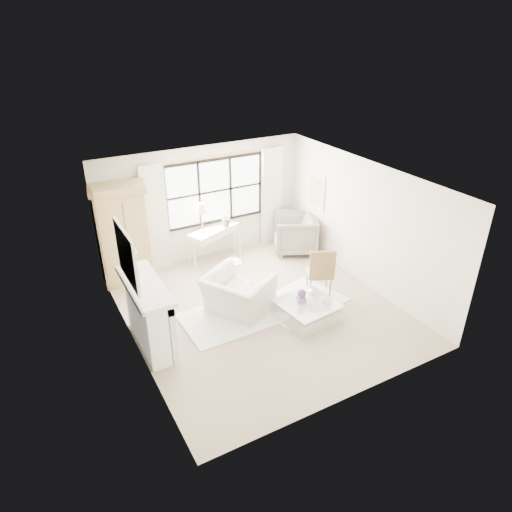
% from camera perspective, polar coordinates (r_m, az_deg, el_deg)
% --- Properties ---
extents(floor, '(5.50, 5.50, 0.00)m').
position_cam_1_polar(floor, '(9.24, 0.59, -6.66)').
color(floor, tan).
rests_on(floor, ground).
extents(ceiling, '(5.50, 5.50, 0.00)m').
position_cam_1_polar(ceiling, '(8.03, 0.68, 9.45)').
color(ceiling, white).
rests_on(ceiling, ground).
extents(wall_back, '(5.00, 0.00, 5.00)m').
position_cam_1_polar(wall_back, '(10.82, -6.60, 6.58)').
color(wall_back, white).
rests_on(wall_back, ground).
extents(wall_front, '(5.00, 0.00, 5.00)m').
position_cam_1_polar(wall_front, '(6.65, 12.51, -8.60)').
color(wall_front, beige).
rests_on(wall_front, ground).
extents(wall_left, '(0.00, 5.50, 5.50)m').
position_cam_1_polar(wall_left, '(7.78, -15.64, -3.23)').
color(wall_left, white).
rests_on(wall_left, ground).
extents(wall_right, '(0.00, 5.50, 5.50)m').
position_cam_1_polar(wall_right, '(9.91, 13.35, 3.96)').
color(wall_right, white).
rests_on(wall_right, ground).
extents(window_pane, '(2.40, 0.02, 1.50)m').
position_cam_1_polar(window_pane, '(10.83, -5.16, 8.08)').
color(window_pane, white).
rests_on(window_pane, wall_back).
extents(window_frame, '(2.50, 0.04, 1.50)m').
position_cam_1_polar(window_frame, '(10.82, -5.13, 8.06)').
color(window_frame, black).
rests_on(window_frame, wall_back).
extents(curtain_rod, '(3.30, 0.04, 0.04)m').
position_cam_1_polar(curtain_rod, '(10.52, -5.22, 12.45)').
color(curtain_rod, '#BD8D41').
rests_on(curtain_rod, wall_back).
extents(curtain_left, '(0.55, 0.10, 2.47)m').
position_cam_1_polar(curtain_left, '(10.42, -12.44, 4.56)').
color(curtain_left, beige).
rests_on(curtain_left, ground).
extents(curtain_right, '(0.55, 0.10, 2.47)m').
position_cam_1_polar(curtain_right, '(11.53, 1.94, 7.49)').
color(curtain_right, white).
rests_on(curtain_right, ground).
extents(fireplace, '(0.58, 1.66, 1.26)m').
position_cam_1_polar(fireplace, '(8.19, -13.49, -7.08)').
color(fireplace, white).
rests_on(fireplace, ground).
extents(mirror_frame, '(0.05, 1.15, 0.95)m').
position_cam_1_polar(mirror_frame, '(7.55, -15.89, 0.02)').
color(mirror_frame, white).
rests_on(mirror_frame, wall_left).
extents(mirror_glass, '(0.02, 1.00, 0.80)m').
position_cam_1_polar(mirror_glass, '(7.56, -15.67, 0.07)').
color(mirror_glass, silver).
rests_on(mirror_glass, wall_left).
extents(art_frame, '(0.04, 0.62, 0.82)m').
position_cam_1_polar(art_frame, '(11.04, 7.54, 8.05)').
color(art_frame, white).
rests_on(art_frame, wall_right).
extents(art_canvas, '(0.01, 0.52, 0.72)m').
position_cam_1_polar(art_canvas, '(11.03, 7.45, 8.04)').
color(art_canvas, beige).
rests_on(art_canvas, wall_right).
extents(mantel_lamp, '(0.22, 0.22, 0.51)m').
position_cam_1_polar(mantel_lamp, '(8.17, -15.45, 0.79)').
color(mantel_lamp, black).
rests_on(mantel_lamp, fireplace).
extents(armoire, '(1.22, 0.88, 2.24)m').
position_cam_1_polar(armoire, '(10.06, -16.24, 2.64)').
color(armoire, tan).
rests_on(armoire, floor).
extents(console_table, '(1.37, 0.90, 0.80)m').
position_cam_1_polar(console_table, '(10.97, -5.19, 1.53)').
color(console_table, white).
rests_on(console_table, floor).
extents(console_lamp, '(0.28, 0.28, 0.69)m').
position_cam_1_polar(console_lamp, '(10.46, -6.84, 5.86)').
color(console_lamp, '#B7923F').
rests_on(console_lamp, console_table).
extents(orchid_plant, '(0.34, 0.33, 0.48)m').
position_cam_1_polar(orchid_plant, '(10.82, -3.71, 4.94)').
color(orchid_plant, '#5D744D').
rests_on(orchid_plant, console_table).
extents(side_table, '(0.40, 0.40, 0.51)m').
position_cam_1_polar(side_table, '(10.00, -2.91, -1.59)').
color(side_table, white).
rests_on(side_table, floor).
extents(rug_left, '(1.86, 1.33, 0.03)m').
position_cam_1_polar(rug_left, '(8.98, -3.24, -7.71)').
color(rug_left, white).
rests_on(rug_left, floor).
extents(rug_right, '(1.98, 1.68, 0.03)m').
position_cam_1_polar(rug_right, '(9.45, 5.58, -5.82)').
color(rug_right, white).
rests_on(rug_right, floor).
extents(club_armchair, '(1.53, 1.58, 0.79)m').
position_cam_1_polar(club_armchair, '(8.99, -2.24, -4.76)').
color(club_armchair, silver).
rests_on(club_armchair, floor).
extents(wingback_chair, '(1.38, 1.37, 0.94)m').
position_cam_1_polar(wingback_chair, '(11.34, 4.90, 2.84)').
color(wingback_chair, gray).
rests_on(wingback_chair, floor).
extents(french_chair, '(0.64, 0.64, 1.08)m').
position_cam_1_polar(french_chair, '(9.67, 7.88, -3.06)').
color(french_chair, olive).
rests_on(french_chair, floor).
extents(coffee_table, '(1.11, 1.11, 0.38)m').
position_cam_1_polar(coffee_table, '(8.91, 6.35, -6.88)').
color(coffee_table, silver).
rests_on(coffee_table, floor).
extents(planter_box, '(0.20, 0.20, 0.12)m').
position_cam_1_polar(planter_box, '(8.77, 5.71, -5.45)').
color(planter_box, slate).
rests_on(planter_box, coffee_table).
extents(planter_flowers, '(0.16, 0.16, 0.16)m').
position_cam_1_polar(planter_flowers, '(8.70, 5.75, -4.68)').
color(planter_flowers, '#602F75').
rests_on(planter_flowers, planter_box).
extents(pillar_candle, '(0.09, 0.09, 0.12)m').
position_cam_1_polar(pillar_candle, '(8.81, 8.34, -5.46)').
color(pillar_candle, '#EDE5CF').
rests_on(pillar_candle, coffee_table).
extents(coffee_vase, '(0.16, 0.16, 0.16)m').
position_cam_1_polar(coffee_vase, '(9.03, 6.96, -4.32)').
color(coffee_vase, silver).
rests_on(coffee_vase, coffee_table).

